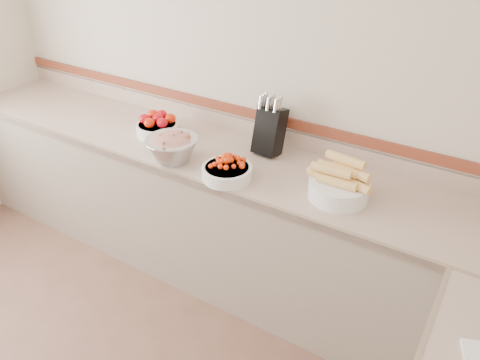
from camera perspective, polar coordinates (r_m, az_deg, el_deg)
The scene contains 7 objects.
back_wall at distance 2.86m, azimuth 0.91°, elevation 12.94°, with size 4.00×4.00×0.00m, color beige.
counter_back at distance 3.01m, azimuth -2.41°, elevation -4.26°, with size 4.00×0.65×1.08m.
knife_block at distance 2.73m, azimuth 3.65°, elevation 6.17°, with size 0.16×0.19×0.36m.
tomato_bowl at distance 3.03m, azimuth -10.05°, elevation 6.56°, with size 0.27×0.27×0.13m.
cherry_tomato_bowl at distance 2.50m, azimuth -1.60°, elevation 1.24°, with size 0.27×0.27×0.15m.
corn_bowl at distance 2.38m, azimuth 12.01°, elevation -0.50°, with size 0.34×0.31×0.23m.
rhubarb_bowl at distance 2.68m, azimuth -8.26°, elevation 4.01°, with size 0.30×0.30×0.17m.
Camera 1 is at (1.39, -0.33, 2.21)m, focal length 35.00 mm.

